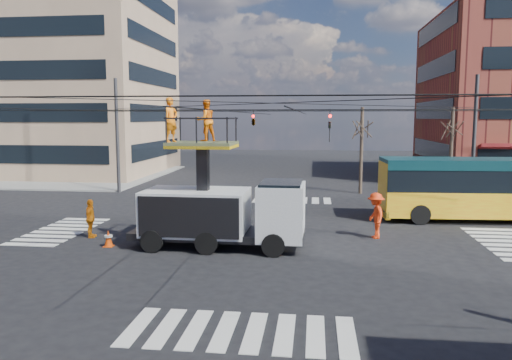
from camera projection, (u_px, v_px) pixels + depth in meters
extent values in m
plane|color=black|center=(273.00, 237.00, 22.23)|extent=(120.00, 120.00, 0.00)
cube|color=slate|center=(63.00, 175.00, 45.36)|extent=(18.00, 18.00, 0.12)
cube|color=#92775D|center=(61.00, 13.00, 46.58)|extent=(18.00, 16.00, 30.00)
cube|color=black|center=(19.00, 154.00, 40.27)|extent=(15.30, 0.12, 1.50)
cube|color=black|center=(157.00, 149.00, 47.10)|extent=(0.12, 13.60, 1.50)
cube|color=black|center=(16.00, 113.00, 39.85)|extent=(15.30, 0.12, 1.50)
cube|color=black|center=(157.00, 113.00, 46.69)|extent=(0.12, 13.60, 1.50)
cube|color=black|center=(14.00, 70.00, 39.44)|extent=(15.30, 0.12, 1.50)
cube|color=black|center=(156.00, 77.00, 46.27)|extent=(0.12, 13.60, 1.50)
cube|color=black|center=(11.00, 27.00, 39.02)|extent=(15.30, 0.12, 1.50)
cube|color=black|center=(155.00, 40.00, 45.86)|extent=(0.12, 13.60, 1.50)
cube|color=black|center=(154.00, 3.00, 45.44)|extent=(0.12, 13.60, 1.50)
cube|color=black|center=(431.00, 150.00, 44.18)|extent=(0.12, 13.60, 1.58)
cube|color=black|center=(432.00, 110.00, 43.74)|extent=(0.12, 13.60, 1.57)
cube|color=black|center=(434.00, 69.00, 43.31)|extent=(0.12, 13.60, 1.57)
cube|color=black|center=(436.00, 28.00, 42.87)|extent=(0.12, 13.60, 1.57)
cylinder|color=#2D2D30|center=(474.00, 138.00, 32.16)|extent=(0.24, 0.24, 8.00)
cylinder|color=#2D2D30|center=(117.00, 136.00, 34.96)|extent=(0.24, 0.24, 8.00)
cylinder|color=black|center=(288.00, 111.00, 33.35)|extent=(24.00, 0.03, 0.03)
cylinder|color=black|center=(14.00, 108.00, 22.92)|extent=(0.03, 24.00, 0.03)
cylinder|color=black|center=(223.00, 96.00, 9.70)|extent=(24.00, 0.03, 0.03)
cylinder|color=black|center=(274.00, 103.00, 21.50)|extent=(24.02, 24.02, 0.03)
cylinder|color=black|center=(274.00, 103.00, 21.50)|extent=(24.02, 24.02, 0.03)
cylinder|color=black|center=(271.00, 110.00, 20.35)|extent=(24.00, 0.03, 0.03)
cylinder|color=black|center=(276.00, 111.00, 22.72)|extent=(24.00, 0.03, 0.03)
cylinder|color=black|center=(246.00, 112.00, 21.69)|extent=(0.03, 24.00, 0.03)
cylinder|color=black|center=(302.00, 112.00, 21.41)|extent=(0.03, 24.00, 0.03)
imported|color=black|center=(330.00, 121.00, 24.26)|extent=(0.16, 0.20, 1.00)
imported|color=black|center=(253.00, 116.00, 26.67)|extent=(0.26, 1.24, 0.50)
cylinder|color=#382B21|center=(361.00, 151.00, 34.58)|extent=(0.24, 0.24, 6.00)
cylinder|color=#382B21|center=(451.00, 151.00, 33.88)|extent=(0.24, 0.24, 6.00)
cube|color=black|center=(218.00, 234.00, 20.44)|extent=(7.04, 2.34, 0.30)
cube|color=silver|center=(281.00, 211.00, 19.96)|extent=(1.85, 2.44, 2.20)
cube|color=black|center=(282.00, 192.00, 19.86)|extent=(1.65, 2.33, 0.80)
cube|color=silver|center=(196.00, 212.00, 20.45)|extent=(4.25, 2.59, 1.80)
cylinder|color=black|center=(273.00, 245.00, 18.99)|extent=(0.91, 0.37, 0.90)
cylinder|color=black|center=(279.00, 232.00, 21.25)|extent=(0.91, 0.37, 0.90)
cylinder|color=black|center=(207.00, 243.00, 19.35)|extent=(0.91, 0.37, 0.90)
cylinder|color=black|center=(219.00, 230.00, 21.61)|extent=(0.91, 0.37, 0.90)
cylinder|color=black|center=(152.00, 241.00, 19.65)|extent=(0.91, 0.37, 0.90)
cylinder|color=black|center=(170.00, 228.00, 21.91)|extent=(0.91, 0.37, 0.90)
cube|color=black|center=(203.00, 178.00, 20.24)|extent=(0.46, 0.46, 2.85)
cube|color=#44482B|center=(203.00, 143.00, 20.06)|extent=(2.64, 2.15, 0.12)
cube|color=yellow|center=(203.00, 146.00, 20.07)|extent=(2.64, 2.15, 0.12)
imported|color=orange|center=(171.00, 120.00, 19.65)|extent=(0.68, 0.77, 1.77)
imported|color=orange|center=(206.00, 120.00, 20.42)|extent=(1.05, 1.01, 1.70)
cube|color=orange|center=(492.00, 202.00, 25.59)|extent=(11.26, 3.14, 1.30)
cube|color=black|center=(493.00, 179.00, 25.44)|extent=(11.25, 3.09, 1.10)
cube|color=#0B2C32|center=(494.00, 164.00, 25.34)|extent=(11.26, 3.14, 0.50)
cube|color=orange|center=(384.00, 189.00, 25.88)|extent=(0.37, 2.48, 2.80)
cube|color=black|center=(383.00, 211.00, 26.02)|extent=(0.28, 2.60, 0.30)
cube|color=gold|center=(387.00, 165.00, 25.71)|extent=(0.18, 1.60, 0.35)
cylinder|color=black|center=(420.00, 215.00, 24.74)|extent=(1.01, 0.35, 1.00)
cylinder|color=black|center=(409.00, 206.00, 27.08)|extent=(1.01, 0.35, 1.00)
cone|color=#FF4B0A|center=(109.00, 238.00, 20.51)|extent=(0.36, 0.36, 0.68)
imported|color=#CF6D0D|center=(90.00, 218.00, 22.00)|extent=(0.58, 1.06, 1.71)
imported|color=red|center=(376.00, 215.00, 21.87)|extent=(0.98, 1.42, 2.02)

